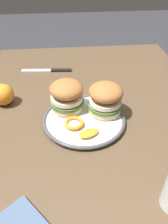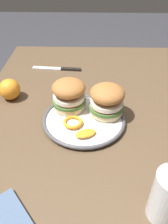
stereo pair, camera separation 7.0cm
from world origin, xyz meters
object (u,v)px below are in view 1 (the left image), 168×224
(dinner_plate, at_px, (84,119))
(table_knife, at_px, (50,71))
(sandwich_half_left, at_px, (67,95))
(sandwich_half_right, at_px, (105,98))
(dining_table, at_px, (96,139))
(whole_orange, at_px, (3,95))

(dinner_plate, bearing_deg, table_knife, -162.01)
(table_knife, bearing_deg, sandwich_half_left, 12.27)
(dinner_plate, height_order, sandwich_half_left, sandwich_half_left)
(dinner_plate, distance_m, sandwich_half_right, 0.10)
(sandwich_half_right, xyz_separation_m, table_knife, (-0.33, -0.19, -0.07))
(dinner_plate, height_order, table_knife, dinner_plate)
(dining_table, distance_m, sandwich_half_left, 0.20)
(dining_table, xyz_separation_m, table_knife, (-0.34, -0.16, 0.10))
(dining_table, relative_size, sandwich_half_left, 9.04)
(dining_table, relative_size, whole_orange, 15.69)
(sandwich_half_left, relative_size, sandwich_half_right, 0.93)
(table_knife, bearing_deg, sandwich_half_right, 29.83)
(sandwich_half_left, xyz_separation_m, sandwich_half_right, (0.03, 0.12, 0.00))
(sandwich_half_left, relative_size, table_knife, 0.60)
(sandwich_half_right, distance_m, table_knife, 0.39)
(sandwich_half_left, bearing_deg, sandwich_half_right, 76.71)
(sandwich_half_left, xyz_separation_m, whole_orange, (-0.07, -0.22, -0.03))
(whole_orange, xyz_separation_m, table_knife, (-0.23, 0.16, -0.04))
(sandwich_half_left, bearing_deg, whole_orange, -107.47)
(sandwich_half_right, bearing_deg, dining_table, -70.78)
(dining_table, relative_size, dinner_plate, 4.47)
(dinner_plate, bearing_deg, dining_table, 114.18)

